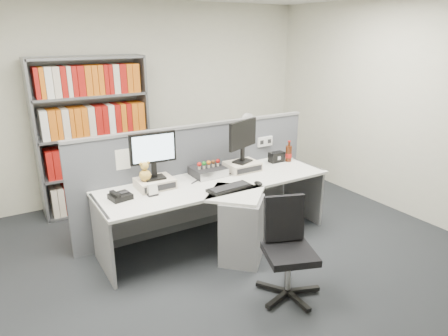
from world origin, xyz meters
TOP-DOWN VIEW (x-y plane):
  - ground at (0.00, 0.00)m, footprint 5.50×5.50m
  - room_shell at (0.00, 0.00)m, footprint 5.04×5.54m
  - partition at (0.00, 1.25)m, footprint 3.00×0.08m
  - desk at (0.00, 0.60)m, footprint 2.60×1.20m
  - monitor_riser_left at (-0.65, 0.98)m, footprint 0.38×0.31m
  - monitor_riser_right at (0.45, 0.98)m, footprint 0.38×0.31m
  - monitor_left at (-0.65, 0.98)m, footprint 0.49×0.17m
  - monitor_right at (0.45, 0.98)m, footprint 0.47×0.22m
  - desktop_pc at (0.02, 1.03)m, footprint 0.36×0.32m
  - figurines at (0.02, 1.01)m, footprint 0.29×0.05m
  - keyboard at (-0.00, 0.53)m, footprint 0.49×0.22m
  - mouse at (0.32, 0.47)m, footprint 0.07×0.12m
  - desk_phone at (-1.06, 0.86)m, footprint 0.22×0.21m
  - desk_calendar at (-0.75, 0.79)m, footprint 0.10×0.08m
  - plush_toy at (-0.75, 0.97)m, footprint 0.12×0.12m
  - speaker at (1.00, 1.03)m, footprint 0.19×0.11m
  - cola_bottle at (1.14, 0.97)m, footprint 0.08×0.08m
  - shelving_unit at (-0.90, 2.44)m, footprint 1.41×0.40m
  - filing_cabinet at (1.20, 1.99)m, footprint 0.45×0.61m
  - desk_fan at (1.20, 1.99)m, footprint 0.27×0.16m
  - office_chair at (0.05, -0.35)m, footprint 0.59×0.59m

SIDE VIEW (x-z plane):
  - ground at x=0.00m, z-range 0.00..0.00m
  - filing_cabinet at x=1.20m, z-range 0.00..0.70m
  - desk at x=0.00m, z-range 0.10..0.82m
  - office_chair at x=0.05m, z-range 0.03..0.91m
  - partition at x=0.00m, z-range 0.01..1.29m
  - keyboard at x=0.00m, z-range 0.72..0.75m
  - mouse at x=0.32m, z-range 0.72..0.76m
  - desk_phone at x=-1.06m, z-range 0.71..0.79m
  - desktop_pc at x=0.02m, z-range 0.72..0.82m
  - monitor_riser_left at x=-0.65m, z-range 0.72..0.82m
  - monitor_riser_right at x=0.45m, z-range 0.72..0.82m
  - desk_calendar at x=-0.75m, z-range 0.71..0.83m
  - speaker at x=1.00m, z-range 0.72..0.85m
  - cola_bottle at x=1.14m, z-range 0.69..0.96m
  - figurines at x=0.02m, z-range 0.83..0.91m
  - plush_toy at x=-0.75m, z-range 0.80..1.01m
  - shelving_unit at x=-0.90m, z-range -0.02..1.98m
  - desk_fan at x=1.20m, z-range 0.76..1.22m
  - monitor_left at x=-0.65m, z-range 0.87..1.36m
  - monitor_right at x=0.45m, z-range 0.87..1.37m
  - room_shell at x=0.00m, z-range 0.43..3.15m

